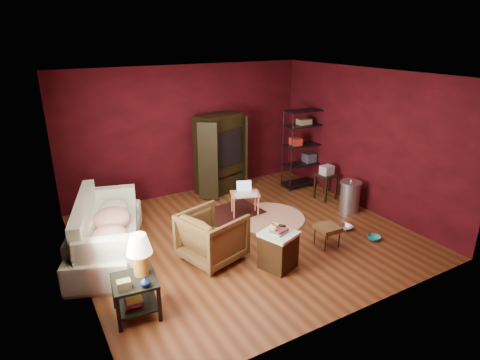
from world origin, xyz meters
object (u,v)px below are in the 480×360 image
object	(u,v)px
hamper	(278,249)
side_table	(137,268)
wire_shelving	(303,145)
laptop_desk	(245,195)
tv_armoire	(220,152)
sofa	(106,229)
armchair	(212,234)

from	to	relation	value
hamper	side_table	bearing A→B (deg)	179.19
side_table	hamper	bearing A→B (deg)	-0.81
side_table	wire_shelving	world-z (taller)	wire_shelving
laptop_desk	tv_armoire	distance (m)	1.48
side_table	laptop_desk	bearing A→B (deg)	34.62
laptop_desk	tv_armoire	bearing A→B (deg)	104.32
sofa	side_table	size ratio (longest dim) A/B	2.14
laptop_desk	wire_shelving	world-z (taller)	wire_shelving
armchair	wire_shelving	size ratio (longest dim) A/B	0.49
side_table	tv_armoire	distance (m)	4.29
sofa	laptop_desk	bearing A→B (deg)	-65.16
sofa	armchair	xyz separation A→B (m)	(1.42, -0.98, -0.01)
sofa	wire_shelving	world-z (taller)	wire_shelving
laptop_desk	sofa	bearing A→B (deg)	-154.84
side_table	wire_shelving	xyz separation A→B (m)	(4.62, 2.55, 0.34)
armchair	laptop_desk	world-z (taller)	armchair
armchair	side_table	size ratio (longest dim) A/B	0.82
side_table	laptop_desk	size ratio (longest dim) A/B	1.60
armchair	hamper	distance (m)	1.06
hamper	tv_armoire	xyz separation A→B (m)	(0.68, 3.25, 0.61)
side_table	hamper	distance (m)	2.18
armchair	side_table	xyz separation A→B (m)	(-1.38, -0.68, 0.21)
sofa	hamper	bearing A→B (deg)	-106.52
sofa	laptop_desk	distance (m)	2.70
hamper	laptop_desk	distance (m)	1.93
hamper	tv_armoire	world-z (taller)	tv_armoire
armchair	laptop_desk	bearing A→B (deg)	-64.45
hamper	wire_shelving	distance (m)	3.64
side_table	laptop_desk	world-z (taller)	side_table
sofa	laptop_desk	size ratio (longest dim) A/B	3.41
laptop_desk	wire_shelving	xyz separation A→B (m)	(1.97, 0.72, 0.57)
side_table	laptop_desk	distance (m)	3.24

